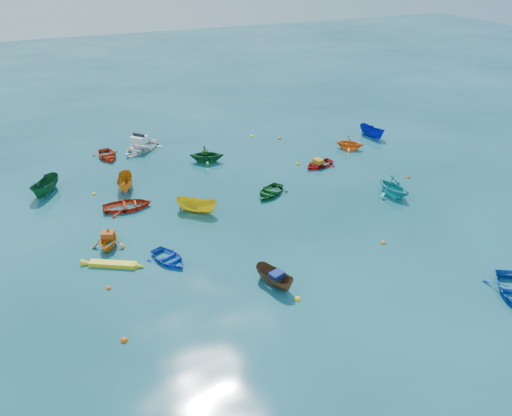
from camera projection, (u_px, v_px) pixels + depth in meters
name	position (u px, v px, depth m)	size (l,w,h in m)	color
ground	(288.00, 251.00, 29.99)	(160.00, 160.00, 0.00)	#093942
dinghy_blue_sw	(169.00, 261.00, 29.06)	(1.90, 2.66, 0.55)	#0F3BC5
sampan_brown_mid	(275.00, 284.00, 27.11)	(1.00, 2.67, 1.03)	brown
dinghy_orange_w	(110.00, 246.00, 30.40)	(2.10, 2.44, 1.28)	orange
sampan_yellow_mid	(197.00, 212.00, 34.21)	(1.12, 2.97, 1.15)	gold
dinghy_green_e	(270.00, 194.00, 36.50)	(2.07, 2.90, 0.60)	#114C18
dinghy_cyan_se	(392.00, 195.00, 36.46)	(2.58, 2.99, 1.57)	#1BA3A9
dinghy_red_nw	(128.00, 208.00, 34.63)	(2.37, 3.31, 0.69)	#AF260E
sampan_orange_n	(126.00, 188.00, 37.36)	(1.10, 2.93, 1.13)	#BD6811
dinghy_green_n	(207.00, 162.00, 41.74)	(2.46, 2.85, 1.50)	#135125
dinghy_red_ne	(319.00, 166.00, 40.94)	(1.96, 2.74, 0.57)	#B30F0E
sampan_blue_far	(371.00, 137.00, 46.95)	(1.11, 2.95, 1.14)	#0D16A7
dinghy_red_far	(108.00, 158.00, 42.53)	(2.14, 3.00, 0.62)	#AF2B0E
dinghy_orange_far	(349.00, 149.00, 44.31)	(2.13, 2.47, 1.30)	orange
sampan_green_far	(47.00, 193.00, 36.65)	(1.21, 3.22, 1.24)	#104724
kayak_yellow	(113.00, 266.00, 28.61)	(0.50, 3.44, 0.34)	yellow
motorboat_white	(141.00, 150.00, 43.99)	(2.95, 4.13, 1.46)	white
tarp_blue_a	(277.00, 275.00, 26.68)	(0.73, 0.55, 0.35)	navy
tarp_orange_a	(108.00, 235.00, 30.05)	(0.74, 0.56, 0.36)	#B94A13
tarp_green_b	(205.00, 152.00, 41.31)	(0.60, 0.45, 0.29)	#104013
tarp_orange_b	(318.00, 161.00, 40.66)	(0.76, 0.57, 0.37)	orange
buoy_or_a	(124.00, 341.00, 23.35)	(0.36, 0.36, 0.36)	#D8590B
buoy_ye_a	(298.00, 300.00, 25.98)	(0.35, 0.35, 0.35)	yellow
buoy_or_b	(383.00, 243.00, 30.71)	(0.32, 0.32, 0.32)	orange
buoy_ye_b	(122.00, 202.00, 35.48)	(0.33, 0.33, 0.33)	yellow
buoy_or_c	(109.00, 289.00, 26.79)	(0.29, 0.29, 0.29)	#F4590D
buoy_ye_c	(298.00, 165.00, 41.24)	(0.37, 0.37, 0.37)	gold
buoy_or_d	(408.00, 178.00, 39.04)	(0.32, 0.32, 0.32)	#DC560B
buoy_ye_d	(94.00, 195.00, 36.48)	(0.33, 0.33, 0.33)	yellow
buoy_or_e	(279.00, 139.00, 46.41)	(0.37, 0.37, 0.37)	orange
buoy_ye_e	(252.00, 137.00, 46.91)	(0.35, 0.35, 0.35)	yellow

